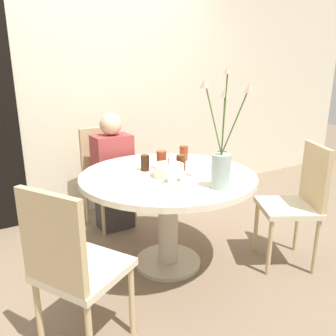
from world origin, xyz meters
TOP-DOWN VIEW (x-y plane):
  - ground_plane at (0.00, 0.00)m, footprint 16.00×16.00m
  - wall_back at (0.00, 1.37)m, footprint 8.00×0.05m
  - dining_table at (0.00, 0.00)m, footprint 1.27×1.27m
  - chair_right_flank at (-0.11, 0.97)m, footprint 0.44×0.44m
  - chair_near_front at (-0.85, -0.48)m, footprint 0.55×0.55m
  - chair_far_back at (0.85, -0.49)m, footprint 0.55×0.55m
  - birthday_cake at (-0.04, -0.07)m, footprint 0.21×0.21m
  - flower_vase at (0.11, -0.45)m, footprint 0.28×0.28m
  - side_plate at (0.28, -0.15)m, footprint 0.18×0.18m
  - drink_glass_0 at (0.31, 0.26)m, footprint 0.07×0.07m
  - drink_glass_1 at (0.02, 0.13)m, footprint 0.08×0.08m
  - drink_glass_2 at (0.13, 0.02)m, footprint 0.07×0.07m
  - drink_glass_3 at (-0.11, 0.15)m, footprint 0.06×0.06m
  - drink_glass_4 at (0.49, -0.02)m, footprint 0.07×0.07m
  - person_woman at (-0.10, 0.81)m, footprint 0.34×0.24m

SIDE VIEW (x-z plane):
  - ground_plane at x=0.00m, z-range 0.00..0.00m
  - person_woman at x=-0.10m, z-range -0.03..1.07m
  - chair_right_flank at x=-0.11m, z-range 0.07..1.01m
  - chair_near_front at x=-0.85m, z-range 0.07..1.01m
  - chair_far_back at x=0.85m, z-range 0.07..1.01m
  - dining_table at x=0.00m, z-range 0.23..0.96m
  - side_plate at x=0.28m, z-range 0.74..0.75m
  - birthday_cake at x=-0.04m, z-range 0.71..0.85m
  - drink_glass_4 at x=0.49m, z-range 0.74..0.84m
  - drink_glass_2 at x=0.13m, z-range 0.74..0.85m
  - drink_glass_3 at x=-0.11m, z-range 0.74..0.85m
  - drink_glass_0 at x=0.31m, z-range 0.74..0.86m
  - drink_glass_1 at x=0.02m, z-range 0.74..0.87m
  - flower_vase at x=0.11m, z-range 0.57..1.31m
  - wall_back at x=0.00m, z-range 0.00..2.60m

